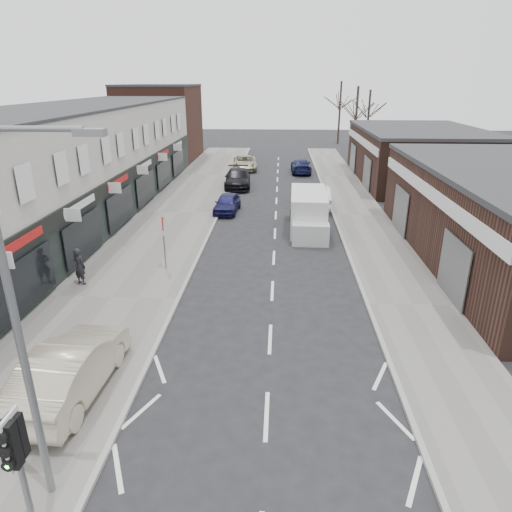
# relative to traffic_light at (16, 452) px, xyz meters

# --- Properties ---
(ground) EXTENTS (160.00, 160.00, 0.00)m
(ground) POSITION_rel_traffic_light_xyz_m (4.40, 2.02, -2.41)
(ground) COLOR black
(ground) RESTS_ON ground
(pavement_left) EXTENTS (5.50, 64.00, 0.12)m
(pavement_left) POSITION_rel_traffic_light_xyz_m (-2.35, 24.02, -2.35)
(pavement_left) COLOR slate
(pavement_left) RESTS_ON ground
(pavement_right) EXTENTS (3.50, 64.00, 0.12)m
(pavement_right) POSITION_rel_traffic_light_xyz_m (10.15, 24.02, -2.35)
(pavement_right) COLOR slate
(pavement_right) RESTS_ON ground
(shop_terrace_left) EXTENTS (8.00, 41.00, 7.10)m
(shop_terrace_left) POSITION_rel_traffic_light_xyz_m (-9.10, 21.52, 1.14)
(shop_terrace_left) COLOR beige
(shop_terrace_left) RESTS_ON ground
(brick_block_far) EXTENTS (8.00, 10.00, 8.00)m
(brick_block_far) POSITION_rel_traffic_light_xyz_m (-9.10, 47.02, 1.59)
(brick_block_far) COLOR #46261E
(brick_block_far) RESTS_ON ground
(right_unit_far) EXTENTS (10.00, 16.00, 4.50)m
(right_unit_far) POSITION_rel_traffic_light_xyz_m (16.90, 36.02, -0.16)
(right_unit_far) COLOR #3A221A
(right_unit_far) RESTS_ON ground
(tree_far_a) EXTENTS (3.60, 3.60, 8.00)m
(tree_far_a) POSITION_rel_traffic_light_xyz_m (13.40, 50.02, -2.41)
(tree_far_a) COLOR #382D26
(tree_far_a) RESTS_ON ground
(tree_far_b) EXTENTS (3.60, 3.60, 7.50)m
(tree_far_b) POSITION_rel_traffic_light_xyz_m (15.90, 56.02, -2.41)
(tree_far_b) COLOR #382D26
(tree_far_b) RESTS_ON ground
(tree_far_c) EXTENTS (3.60, 3.60, 8.50)m
(tree_far_c) POSITION_rel_traffic_light_xyz_m (12.90, 62.02, -2.41)
(tree_far_c) COLOR #382D26
(tree_far_c) RESTS_ON ground
(traffic_light) EXTENTS (0.28, 0.60, 3.10)m
(traffic_light) POSITION_rel_traffic_light_xyz_m (0.00, 0.00, 0.00)
(traffic_light) COLOR slate
(traffic_light) RESTS_ON pavement_left
(street_lamp) EXTENTS (2.23, 0.22, 8.00)m
(street_lamp) POSITION_rel_traffic_light_xyz_m (-0.13, 1.22, 2.20)
(street_lamp) COLOR slate
(street_lamp) RESTS_ON pavement_left
(warning_sign) EXTENTS (0.12, 0.80, 2.70)m
(warning_sign) POSITION_rel_traffic_light_xyz_m (-0.76, 14.02, -0.21)
(warning_sign) COLOR slate
(warning_sign) RESTS_ON pavement_left
(white_van) EXTENTS (2.24, 6.01, 2.32)m
(white_van) POSITION_rel_traffic_light_xyz_m (6.40, 20.86, -1.32)
(white_van) COLOR silver
(white_van) RESTS_ON ground
(sedan_on_pavement) EXTENTS (1.94, 5.01, 1.63)m
(sedan_on_pavement) POSITION_rel_traffic_light_xyz_m (-1.23, 4.59, -1.48)
(sedan_on_pavement) COLOR #BDB197
(sedan_on_pavement) RESTS_ON pavement_left
(pedestrian) EXTENTS (0.72, 0.61, 1.68)m
(pedestrian) POSITION_rel_traffic_light_xyz_m (-4.14, 12.05, -1.45)
(pedestrian) COLOR black
(pedestrian) RESTS_ON pavement_left
(parked_car_left_a) EXTENTS (1.79, 3.91, 1.30)m
(parked_car_left_a) POSITION_rel_traffic_light_xyz_m (1.00, 24.61, -1.77)
(parked_car_left_a) COLOR #151541
(parked_car_left_a) RESTS_ON ground
(parked_car_left_b) EXTENTS (2.48, 5.41, 1.53)m
(parked_car_left_b) POSITION_rel_traffic_light_xyz_m (1.00, 32.59, -1.65)
(parked_car_left_b) COLOR black
(parked_car_left_b) RESTS_ON ground
(parked_car_left_c) EXTENTS (2.77, 5.27, 1.41)m
(parked_car_left_c) POSITION_rel_traffic_light_xyz_m (1.00, 40.88, -1.71)
(parked_car_left_c) COLOR #AAA388
(parked_car_left_c) RESTS_ON ground
(parked_car_right_a) EXTENTS (1.80, 4.93, 1.61)m
(parked_car_right_a) POSITION_rel_traffic_light_xyz_m (7.35, 26.40, -1.61)
(parked_car_right_a) COLOR silver
(parked_car_right_a) RESTS_ON ground
(parked_car_right_b) EXTENTS (1.93, 4.21, 1.40)m
(parked_car_right_b) POSITION_rel_traffic_light_xyz_m (6.60, 28.54, -1.71)
(parked_car_right_b) COLOR black
(parked_car_right_b) RESTS_ON ground
(parked_car_right_c) EXTENTS (2.02, 4.75, 1.37)m
(parked_car_right_c) POSITION_rel_traffic_light_xyz_m (6.69, 39.47, -1.73)
(parked_car_right_c) COLOR #12163B
(parked_car_right_c) RESTS_ON ground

